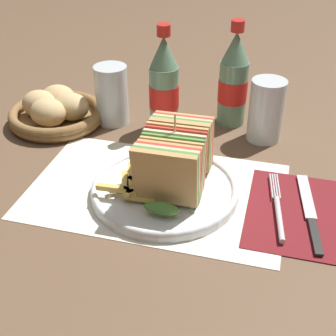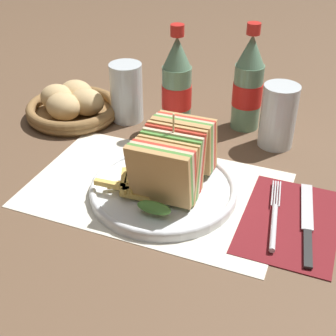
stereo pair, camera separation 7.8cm
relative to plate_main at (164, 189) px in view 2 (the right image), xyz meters
The scene contains 14 objects.
ground_plane 0.01m from the plate_main, 38.56° to the left, with size 4.00×4.00×0.00m, color brown.
placemat 0.02m from the plate_main, 169.16° to the left, with size 0.43×0.27×0.00m.
plate_main is the anchor object (origin of this frame).
club_sandwich 0.06m from the plate_main, 17.06° to the left, with size 0.10×0.18×0.13m.
fries_pile 0.05m from the plate_main, 143.75° to the right, with size 0.12×0.09×0.02m.
ketchup_blob 0.04m from the plate_main, behind, with size 0.04×0.03×0.01m.
napkin 0.21m from the plate_main, ahead, with size 0.14×0.21×0.00m.
fork 0.19m from the plate_main, ahead, with size 0.04×0.18×0.01m.
knife 0.24m from the plate_main, ahead, with size 0.04×0.20×0.00m.
coke_bottle_near 0.25m from the plate_main, 105.64° to the left, with size 0.06×0.06×0.22m.
coke_bottle_far 0.31m from the plate_main, 76.78° to the left, with size 0.06×0.06×0.22m.
glass_near 0.28m from the plate_main, 58.88° to the left, with size 0.07×0.07×0.12m.
glass_far 0.29m from the plate_main, 128.03° to the left, with size 0.07×0.07×0.12m.
bread_basket 0.35m from the plate_main, 146.88° to the left, with size 0.20×0.20×0.07m.
Camera 2 is at (0.24, -0.59, 0.47)m, focal length 50.00 mm.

